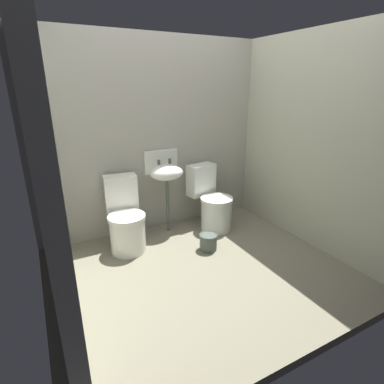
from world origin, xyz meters
name	(u,v)px	position (x,y,z in m)	size (l,w,h in m)	color
ground_plane	(204,268)	(0.00, 0.00, -0.04)	(2.96, 2.55, 0.08)	#74705C
wall_back	(159,137)	(0.00, 1.12, 1.13)	(2.96, 0.10, 2.27)	#A5A294
wall_left	(41,171)	(-1.33, 0.10, 1.13)	(0.10, 2.35, 2.27)	#A6A89B
wall_right	(304,141)	(1.33, 0.10, 1.13)	(0.10, 2.35, 2.27)	#A7A892
toilet_left	(126,221)	(-0.58, 0.72, 0.32)	(0.45, 0.63, 0.78)	white
toilet_right	(212,203)	(0.52, 0.72, 0.32)	(0.48, 0.65, 0.78)	white
sink	(166,172)	(-0.01, 0.91, 0.75)	(0.42, 0.35, 0.99)	#4A534A
bucket	(208,242)	(0.19, 0.24, 0.10)	(0.21, 0.21, 0.19)	#4A534A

